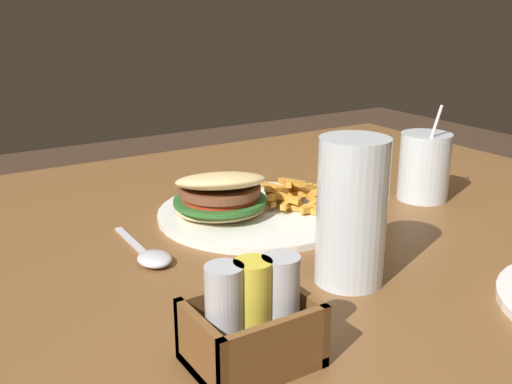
% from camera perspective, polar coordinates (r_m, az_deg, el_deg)
% --- Properties ---
extents(dining_table, '(1.34, 1.17, 0.77)m').
position_cam_1_polar(dining_table, '(0.86, 3.25, -13.46)').
color(dining_table, brown).
rests_on(dining_table, ground_plane).
extents(meal_plate_near, '(0.30, 0.30, 0.09)m').
position_cam_1_polar(meal_plate_near, '(0.90, -1.50, -1.01)').
color(meal_plate_near, white).
rests_on(meal_plate_near, dining_table).
extents(beer_glass, '(0.08, 0.08, 0.17)m').
position_cam_1_polar(beer_glass, '(0.70, 9.07, -2.38)').
color(beer_glass, silver).
rests_on(beer_glass, dining_table).
extents(juice_glass, '(0.08, 0.08, 0.16)m').
position_cam_1_polar(juice_glass, '(1.03, 15.70, 2.04)').
color(juice_glass, silver).
rests_on(juice_glass, dining_table).
extents(spoon, '(0.04, 0.17, 0.01)m').
position_cam_1_polar(spoon, '(0.77, -9.87, -6.13)').
color(spoon, silver).
rests_on(spoon, dining_table).
extents(condiment_caddy, '(0.11, 0.09, 0.10)m').
position_cam_1_polar(condiment_caddy, '(0.55, -0.35, -12.46)').
color(condiment_caddy, brown).
rests_on(condiment_caddy, dining_table).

